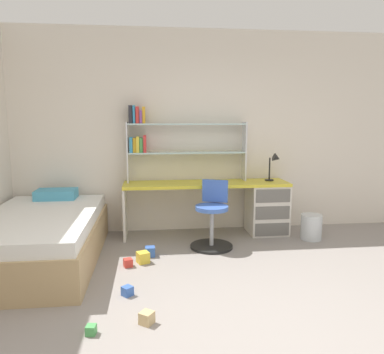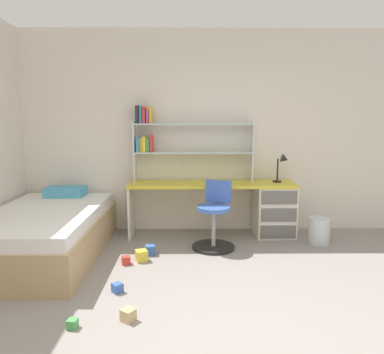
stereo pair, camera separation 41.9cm
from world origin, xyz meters
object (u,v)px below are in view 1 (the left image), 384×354
Objects in this scene: desk at (249,204)px; toy_block_red_4 at (128,263)px; toy_block_yellow_0 at (143,257)px; bed_platform at (40,238)px; swivel_chair at (213,221)px; waste_bin at (311,227)px; bookshelf_hutch at (168,138)px; desk_lamp at (275,163)px; toy_block_green_1 at (91,330)px; toy_block_blue_2 at (150,252)px; toy_block_natural_3 at (147,318)px; toy_block_blue_5 at (127,291)px.

toy_block_red_4 is (-1.59, -1.02, -0.37)m from desk.
bed_platform is at bearing 172.01° from toy_block_yellow_0.
swivel_chair is 1.35m from waste_bin.
bookshelf_hutch reaches higher than bed_platform.
bookshelf_hutch is at bearing 174.74° from desk_lamp.
desk_lamp reaches higher than toy_block_green_1.
toy_block_natural_3 is at bearing -91.06° from toy_block_blue_2.
desk is at bearing 39.94° from swivel_chair.
swivel_chair is 0.85m from toy_block_blue_2.
toy_block_blue_2 is at bearing -169.65° from waste_bin.
swivel_chair is at bearing -173.95° from waste_bin.
toy_block_green_1 is 0.42m from toy_block_natural_3.
swivel_chair is at bearing 64.69° from toy_block_natural_3.
desk is at bearing 16.84° from bed_platform.
toy_block_blue_2 reaches higher than toy_block_blue_5.
toy_block_yellow_0 is (-1.78, -0.94, -0.91)m from desk_lamp.
waste_bin reaches higher than toy_block_green_1.
toy_block_blue_5 is (0.99, -0.91, -0.23)m from bed_platform.
toy_block_blue_2 is 0.97m from toy_block_blue_5.
bookshelf_hutch is 1.68m from toy_block_yellow_0.
toy_block_blue_2 is (0.43, 1.53, 0.02)m from toy_block_green_1.
swivel_chair is (-0.94, -0.51, -0.65)m from desk_lamp.
desk_lamp is 1.17× the size of waste_bin.
toy_block_natural_3 reaches higher than toy_block_red_4.
toy_block_blue_2 is (-1.36, -0.74, -0.36)m from desk.
toy_block_red_4 is (-1.94, -1.03, -0.93)m from desk_lamp.
bed_platform is at bearing -164.92° from desk_lamp.
desk_lamp is 0.97m from waste_bin.
toy_block_yellow_0 is 1.24m from toy_block_natural_3.
bookshelf_hutch reaches higher than toy_block_green_1.
bed_platform is 1.14m from toy_block_yellow_0.
desk_lamp is at bearing 15.08° from bed_platform.
toy_block_blue_2 reaches higher than toy_block_natural_3.
bookshelf_hutch reaches higher than desk_lamp.
desk_lamp is 2.07m from toy_block_blue_2.
toy_block_natural_3 is 1.17m from toy_block_red_4.
toy_block_yellow_0 is (-1.43, -0.93, -0.35)m from desk.
toy_block_yellow_0 reaches higher than toy_block_green_1.
toy_block_blue_5 is at bearing -104.09° from bookshelf_hutch.
desk reaches higher than toy_block_green_1.
waste_bin is 3.78× the size of toy_block_red_4.
bookshelf_hutch is 1.79m from toy_block_red_4.
desk is at bearing -7.33° from bookshelf_hutch.
toy_block_red_4 is at bearing -149.34° from toy_block_yellow_0.
toy_block_yellow_0 is 1.10× the size of toy_block_blue_2.
desk is 1.43m from bookshelf_hutch.
bookshelf_hutch is 2.00m from bed_platform.
swivel_chair is at bearing 56.05° from toy_block_green_1.
desk_lamp is 2.71m from toy_block_blue_5.
bookshelf_hutch is 2.81m from toy_block_green_1.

